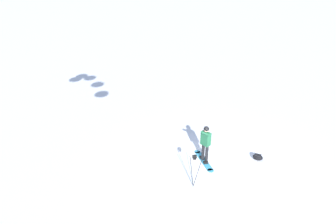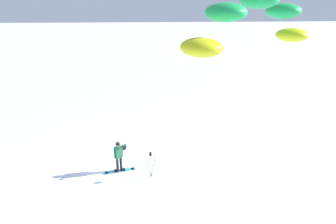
% 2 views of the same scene
% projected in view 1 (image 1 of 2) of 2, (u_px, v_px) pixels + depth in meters
% --- Properties ---
extents(ground_plane, '(300.00, 300.00, 0.00)m').
position_uv_depth(ground_plane, '(217.00, 163.00, 12.72)').
color(ground_plane, white).
extents(snowboarder, '(0.74, 0.57, 1.79)m').
position_uv_depth(snowboarder, '(205.00, 140.00, 12.40)').
color(snowboarder, black).
rests_on(snowboarder, ground_plane).
extents(snowboard, '(1.77, 0.60, 0.10)m').
position_uv_depth(snowboard, '(204.00, 160.00, 12.85)').
color(snowboard, teal).
rests_on(snowboard, ground_plane).
extents(gear_bag_large, '(0.51, 0.55, 0.26)m').
position_uv_depth(gear_bag_large, '(258.00, 157.00, 12.89)').
color(gear_bag_large, black).
rests_on(gear_bag_large, ground_plane).
extents(camera_tripod, '(0.51, 0.49, 1.45)m').
position_uv_depth(camera_tripod, '(194.00, 165.00, 10.85)').
color(camera_tripod, '#262628').
rests_on(camera_tripod, ground_plane).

